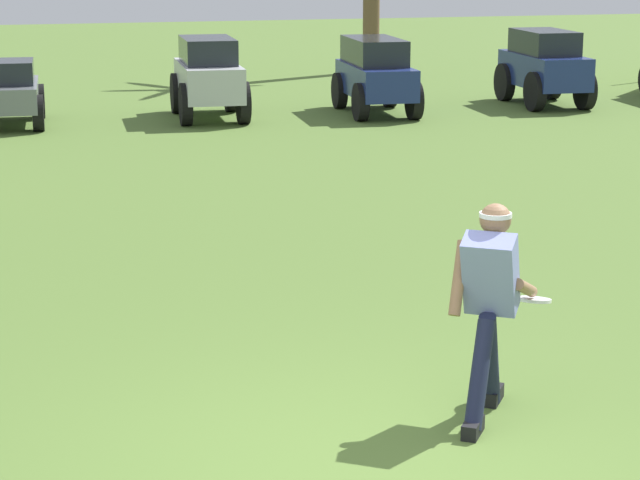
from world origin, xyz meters
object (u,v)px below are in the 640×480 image
(parked_car_slot_c, at_px, (11,92))
(parked_car_slot_e, at_px, (375,73))
(frisbee_in_flight, at_px, (534,300))
(parked_car_slot_f, at_px, (544,66))
(parked_car_slot_d, at_px, (208,76))
(frisbee_thrower, at_px, (490,299))

(parked_car_slot_c, bearing_deg, parked_car_slot_e, -1.74)
(frisbee_in_flight, height_order, parked_car_slot_f, parked_car_slot_f)
(frisbee_in_flight, height_order, parked_car_slot_d, parked_car_slot_d)
(frisbee_in_flight, height_order, parked_car_slot_e, parked_car_slot_e)
(parked_car_slot_d, height_order, parked_car_slot_f, same)
(frisbee_in_flight, xyz_separation_m, parked_car_slot_c, (-3.22, 13.93, -0.10))
(parked_car_slot_c, bearing_deg, frisbee_thrower, -79.12)
(parked_car_slot_e, relative_size, parked_car_slot_f, 1.03)
(frisbee_thrower, bearing_deg, parked_car_slot_c, 100.88)
(parked_car_slot_c, relative_size, parked_car_slot_d, 0.94)
(frisbee_thrower, relative_size, parked_car_slot_c, 0.63)
(parked_car_slot_d, relative_size, parked_car_slot_e, 0.98)
(parked_car_slot_c, xyz_separation_m, parked_car_slot_d, (3.37, -0.01, 0.18))
(parked_car_slot_c, distance_m, parked_car_slot_f, 9.79)
(parked_car_slot_c, height_order, parked_car_slot_d, parked_car_slot_d)
(parked_car_slot_d, bearing_deg, parked_car_slot_e, -3.41)
(parked_car_slot_c, bearing_deg, parked_car_slot_f, 0.53)
(frisbee_thrower, bearing_deg, parked_car_slot_f, 63.86)
(frisbee_thrower, height_order, parked_car_slot_d, frisbee_thrower)
(frisbee_in_flight, relative_size, parked_car_slot_f, 0.14)
(frisbee_thrower, distance_m, parked_car_slot_d, 14.26)
(parked_car_slot_f, bearing_deg, parked_car_slot_e, -175.26)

